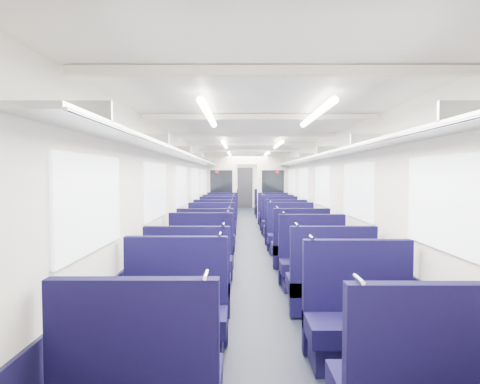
{
  "coord_description": "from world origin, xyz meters",
  "views": [
    {
      "loc": [
        -0.22,
        -10.53,
        1.64
      ],
      "look_at": [
        -0.24,
        1.34,
        1.12
      ],
      "focal_mm": 29.18,
      "sensor_mm": 36.0,
      "label": 1
    }
  ],
  "objects_px": {
    "seat_3": "(361,325)",
    "seat_10": "(211,238)",
    "seat_14": "(218,224)",
    "seat_16": "(220,219)",
    "seat_11": "(291,237)",
    "seat_2": "(174,317)",
    "seat_21": "(268,209)",
    "seat_17": "(276,219)",
    "end_door": "(245,188)",
    "seat_5": "(330,286)",
    "seat_12": "(215,230)",
    "seat_4": "(189,286)",
    "seat_7": "(313,265)",
    "seat_13": "(285,230)",
    "seat_19": "(273,215)",
    "seat_8": "(206,249)",
    "seat_6": "(200,262)",
    "seat_15": "(280,223)",
    "seat_22": "(226,207)",
    "seat_18": "(222,215)",
    "seat_20": "(224,209)",
    "seat_23": "(266,207)",
    "seat_9": "(300,249)",
    "bulkhead": "(247,187)"
  },
  "relations": [
    {
      "from": "seat_3",
      "to": "seat_10",
      "type": "bearing_deg",
      "value": 109.55
    },
    {
      "from": "seat_14",
      "to": "seat_16",
      "type": "xyz_separation_m",
      "value": [
        0.0,
        1.19,
        0.0
      ]
    },
    {
      "from": "seat_11",
      "to": "seat_16",
      "type": "bearing_deg",
      "value": 116.28
    },
    {
      "from": "seat_2",
      "to": "seat_3",
      "type": "height_order",
      "value": "same"
    },
    {
      "from": "seat_21",
      "to": "seat_17",
      "type": "bearing_deg",
      "value": -90.0
    },
    {
      "from": "seat_10",
      "to": "end_door",
      "type": "bearing_deg",
      "value": 85.86
    },
    {
      "from": "seat_5",
      "to": "seat_12",
      "type": "bearing_deg",
      "value": 109.53
    },
    {
      "from": "seat_2",
      "to": "seat_4",
      "type": "xyz_separation_m",
      "value": [
        0.0,
        0.99,
        0.0
      ]
    },
    {
      "from": "seat_4",
      "to": "seat_17",
      "type": "relative_size",
      "value": 1.0
    },
    {
      "from": "seat_2",
      "to": "seat_16",
      "type": "relative_size",
      "value": 1.0
    },
    {
      "from": "end_door",
      "to": "seat_7",
      "type": "xyz_separation_m",
      "value": [
        0.83,
        -13.88,
        -0.66
      ]
    },
    {
      "from": "end_door",
      "to": "seat_16",
      "type": "height_order",
      "value": "end_door"
    },
    {
      "from": "seat_3",
      "to": "seat_5",
      "type": "bearing_deg",
      "value": 90.0
    },
    {
      "from": "seat_5",
      "to": "seat_13",
      "type": "bearing_deg",
      "value": 90.0
    },
    {
      "from": "seat_19",
      "to": "seat_16",
      "type": "bearing_deg",
      "value": -147.36
    },
    {
      "from": "seat_4",
      "to": "seat_8",
      "type": "bearing_deg",
      "value": 90.0
    },
    {
      "from": "seat_3",
      "to": "seat_14",
      "type": "xyz_separation_m",
      "value": [
        -1.66,
        6.91,
        0.0
      ]
    },
    {
      "from": "seat_7",
      "to": "seat_19",
      "type": "relative_size",
      "value": 1.0
    },
    {
      "from": "seat_6",
      "to": "seat_10",
      "type": "distance_m",
      "value": 2.21
    },
    {
      "from": "seat_17",
      "to": "seat_16",
      "type": "bearing_deg",
      "value": -179.84
    },
    {
      "from": "seat_13",
      "to": "seat_15",
      "type": "distance_m",
      "value": 1.26
    },
    {
      "from": "end_door",
      "to": "seat_8",
      "type": "xyz_separation_m",
      "value": [
        -0.83,
        -12.67,
        -0.66
      ]
    },
    {
      "from": "seat_2",
      "to": "seat_13",
      "type": "xyz_separation_m",
      "value": [
        1.66,
        5.64,
        0.0
      ]
    },
    {
      "from": "seat_22",
      "to": "seat_3",
      "type": "bearing_deg",
      "value": -82.46
    },
    {
      "from": "seat_4",
      "to": "seat_13",
      "type": "height_order",
      "value": "same"
    },
    {
      "from": "seat_12",
      "to": "seat_18",
      "type": "relative_size",
      "value": 1.0
    },
    {
      "from": "seat_12",
      "to": "seat_21",
      "type": "height_order",
      "value": "same"
    },
    {
      "from": "seat_4",
      "to": "seat_15",
      "type": "relative_size",
      "value": 1.0
    },
    {
      "from": "seat_4",
      "to": "seat_10",
      "type": "distance_m",
      "value": 3.51
    },
    {
      "from": "seat_6",
      "to": "seat_7",
      "type": "distance_m",
      "value": 1.67
    },
    {
      "from": "seat_10",
      "to": "seat_20",
      "type": "relative_size",
      "value": 1.0
    },
    {
      "from": "seat_13",
      "to": "seat_17",
      "type": "distance_m",
      "value": 2.29
    },
    {
      "from": "end_door",
      "to": "seat_6",
      "type": "bearing_deg",
      "value": -93.48
    },
    {
      "from": "seat_4",
      "to": "seat_23",
      "type": "distance_m",
      "value": 11.38
    },
    {
      "from": "seat_3",
      "to": "seat_20",
      "type": "distance_m",
      "value": 11.41
    },
    {
      "from": "seat_7",
      "to": "seat_14",
      "type": "height_order",
      "value": "same"
    },
    {
      "from": "seat_23",
      "to": "seat_15",
      "type": "bearing_deg",
      "value": -90.0
    },
    {
      "from": "seat_14",
      "to": "seat_15",
      "type": "relative_size",
      "value": 1.0
    },
    {
      "from": "seat_16",
      "to": "seat_9",
      "type": "bearing_deg",
      "value": -70.2
    },
    {
      "from": "seat_19",
      "to": "seat_21",
      "type": "height_order",
      "value": "same"
    },
    {
      "from": "seat_5",
      "to": "seat_13",
      "type": "distance_m",
      "value": 4.63
    },
    {
      "from": "seat_6",
      "to": "seat_13",
      "type": "relative_size",
      "value": 1.0
    },
    {
      "from": "bulkhead",
      "to": "seat_2",
      "type": "xyz_separation_m",
      "value": [
        -0.83,
        -9.75,
        -0.9
      ]
    },
    {
      "from": "seat_9",
      "to": "seat_4",
      "type": "bearing_deg",
      "value": -125.51
    },
    {
      "from": "seat_4",
      "to": "seat_7",
      "type": "xyz_separation_m",
      "value": [
        1.66,
        1.08,
        0.0
      ]
    },
    {
      "from": "end_door",
      "to": "seat_9",
      "type": "relative_size",
      "value": 1.83
    },
    {
      "from": "seat_10",
      "to": "seat_3",
      "type": "bearing_deg",
      "value": -70.45
    },
    {
      "from": "seat_14",
      "to": "seat_19",
      "type": "relative_size",
      "value": 1.0
    },
    {
      "from": "seat_9",
      "to": "seat_13",
      "type": "xyz_separation_m",
      "value": [
        0.0,
        2.32,
        0.0
      ]
    },
    {
      "from": "seat_15",
      "to": "seat_19",
      "type": "distance_m",
      "value": 2.09
    }
  ]
}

